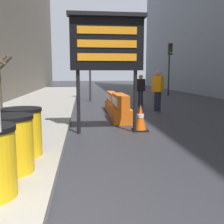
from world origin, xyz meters
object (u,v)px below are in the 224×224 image
object	(u,v)px
barrel_drum_back	(23,132)
jersey_barrier_orange_near	(112,103)
traffic_light_near_curb	(90,53)
pedestrian_passerby	(141,88)
jersey_barrier_orange_far	(120,109)
pedestrian_worker	(158,87)
message_board	(107,44)
traffic_cone_near	(140,118)
barrel_drum_middle	(10,144)
traffic_light_far_side	(170,58)

from	to	relation	value
barrel_drum_back	jersey_barrier_orange_near	distance (m)	7.02
traffic_light_near_curb	pedestrian_passerby	distance (m)	4.16
barrel_drum_back	jersey_barrier_orange_near	size ratio (longest dim) A/B	0.41
jersey_barrier_orange_far	pedestrian_worker	size ratio (longest dim) A/B	0.95
barrel_drum_back	pedestrian_passerby	xyz separation A→B (m)	(4.05, 8.23, 0.36)
message_board	traffic_cone_near	bearing A→B (deg)	9.68
jersey_barrier_orange_near	traffic_light_near_curb	bearing A→B (deg)	100.79
barrel_drum_middle	traffic_light_near_curb	distance (m)	12.14
jersey_barrier_orange_far	jersey_barrier_orange_near	size ratio (longest dim) A/B	0.78
traffic_cone_near	pedestrian_worker	world-z (taller)	pedestrian_worker
barrel_drum_middle	message_board	xyz separation A→B (m)	(1.78, 3.18, 1.84)
jersey_barrier_orange_far	traffic_light_far_side	size ratio (longest dim) A/B	0.44
jersey_barrier_orange_near	traffic_light_near_curb	size ratio (longest dim) A/B	0.55
jersey_barrier_orange_near	traffic_cone_near	distance (m)	4.08
traffic_cone_near	traffic_light_far_side	distance (m)	13.20
jersey_barrier_orange_far	pedestrian_worker	distance (m)	3.10
traffic_cone_near	traffic_light_far_side	xyz separation A→B (m)	(4.89, 12.02, 2.44)
jersey_barrier_orange_near	traffic_light_far_side	xyz separation A→B (m)	(5.24, 7.95, 2.45)
jersey_barrier_orange_far	traffic_cone_near	distance (m)	1.70
traffic_cone_near	pedestrian_passerby	xyz separation A→B (m)	(1.28, 5.71, 0.58)
pedestrian_worker	pedestrian_passerby	size ratio (longest dim) A/B	1.11
barrel_drum_middle	pedestrian_worker	world-z (taller)	pedestrian_worker
barrel_drum_middle	pedestrian_passerby	distance (m)	9.93
traffic_light_far_side	barrel_drum_back	bearing A→B (deg)	-117.79
barrel_drum_middle	traffic_light_far_side	size ratio (longest dim) A/B	0.23
barrel_drum_back	traffic_cone_near	distance (m)	3.75
traffic_light_near_curb	jersey_barrier_orange_near	bearing A→B (deg)	-79.21
message_board	jersey_barrier_orange_near	xyz separation A→B (m)	(0.64, 4.24, -2.07)
barrel_drum_back	traffic_light_near_curb	distance (m)	11.33
traffic_cone_near	pedestrian_passerby	world-z (taller)	pedestrian_passerby
barrel_drum_middle	message_board	distance (m)	4.08
barrel_drum_back	message_board	bearing A→B (deg)	52.85
message_board	traffic_light_far_side	distance (m)	13.54
barrel_drum_back	jersey_barrier_orange_far	world-z (taller)	barrel_drum_back
barrel_drum_middle	pedestrian_passerby	bearing A→B (deg)	65.89
barrel_drum_middle	barrel_drum_back	xyz separation A→B (m)	(0.00, 0.83, 0.00)
traffic_cone_near	pedestrian_worker	xyz separation A→B (m)	(1.65, 3.93, 0.68)
pedestrian_worker	pedestrian_passerby	distance (m)	1.82
barrel_drum_middle	traffic_light_far_side	xyz separation A→B (m)	(7.66, 15.36, 2.23)
pedestrian_worker	traffic_light_near_curb	bearing A→B (deg)	-8.42
message_board	pedestrian_worker	bearing A→B (deg)	57.19
message_board	traffic_light_near_curb	world-z (taller)	traffic_light_near_curb
barrel_drum_back	message_board	xyz separation A→B (m)	(1.78, 2.35, 1.84)
traffic_light_far_side	pedestrian_passerby	bearing A→B (deg)	-119.78
jersey_barrier_orange_far	traffic_light_near_curb	distance (m)	7.28
jersey_barrier_orange_near	barrel_drum_back	bearing A→B (deg)	-110.18
traffic_light_near_curb	pedestrian_passerby	size ratio (longest dim) A/B	2.43
traffic_light_near_curb	traffic_light_far_side	bearing A→B (deg)	30.25
barrel_drum_middle	pedestrian_passerby	size ratio (longest dim) A/B	0.55
jersey_barrier_orange_near	pedestrian_passerby	xyz separation A→B (m)	(1.63, 1.64, 0.58)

